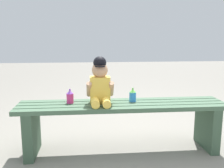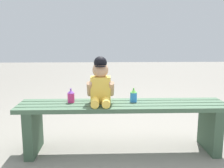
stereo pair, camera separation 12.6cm
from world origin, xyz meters
name	(u,v)px [view 2 (the right image)]	position (x,y,z in m)	size (l,w,h in m)	color
ground_plane	(123,151)	(0.00, 0.00, 0.00)	(16.00, 16.00, 0.00)	gray
park_bench	(123,118)	(0.00, 0.00, 0.30)	(1.80, 0.37, 0.44)	#47664C
child_figure	(100,83)	(-0.19, 0.01, 0.61)	(0.23, 0.27, 0.40)	#F2C64C
sippy_cup_left	(71,96)	(-0.45, 0.05, 0.50)	(0.06, 0.06, 0.12)	#E5337F
sippy_cup_right	(134,95)	(0.10, 0.05, 0.50)	(0.06, 0.06, 0.12)	#338CE5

